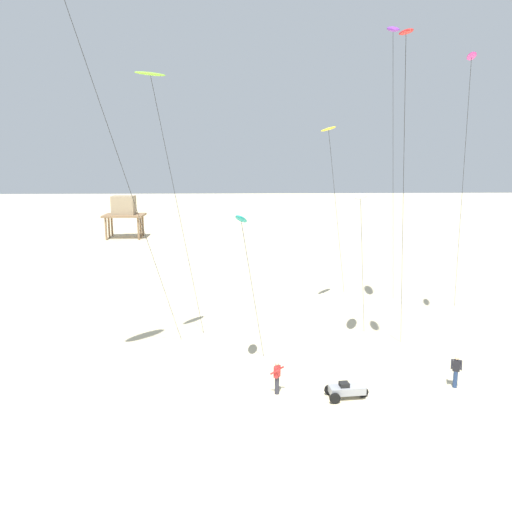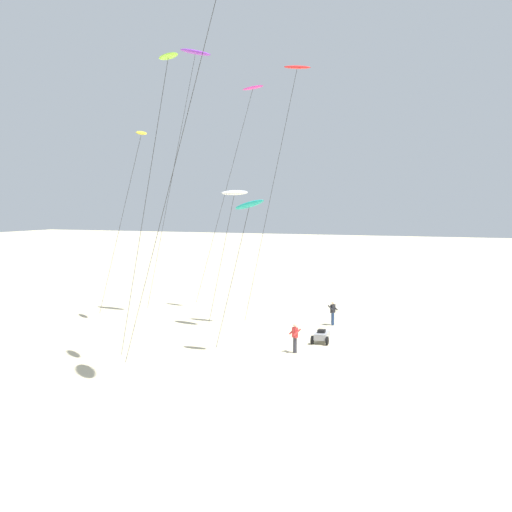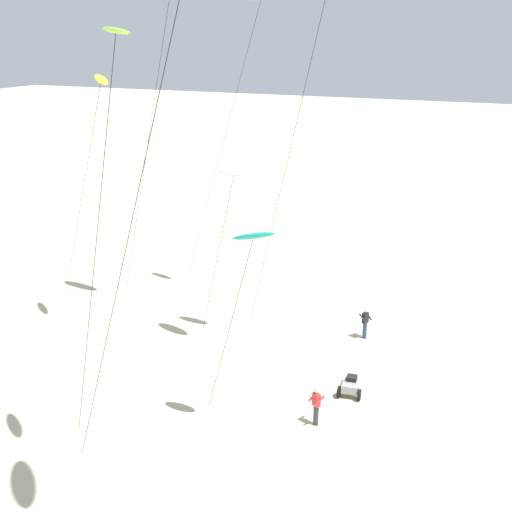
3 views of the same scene
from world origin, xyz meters
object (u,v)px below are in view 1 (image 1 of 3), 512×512
kite_teal (241,221)px  kite_flyer_nearest (277,377)px  kite_magenta (471,66)px  stilt_house (124,208)px  kite_red (406,41)px  kite_yellow (329,134)px  kite_lime (152,82)px  beach_buggy (346,390)px  kite_white (361,197)px  kite_flyer_middle (456,371)px  kite_purple (393,32)px

kite_teal → kite_flyer_nearest: (1.68, -2.10, -7.39)m
kite_magenta → stilt_house: size_ratio=2.92×
kite_magenta → kite_red: kite_red is taller
kite_yellow → kite_lime: bearing=-142.0°
beach_buggy → kite_white: bearing=73.7°
kite_teal → kite_magenta: bearing=22.6°
kite_flyer_middle → stilt_house: (-26.74, 47.33, 3.25)m
kite_purple → kite_red: size_ratio=1.13×
kite_red → kite_flyer_middle: (2.89, -1.78, -15.89)m
kite_white → kite_flyer_nearest: size_ratio=5.60×
kite_teal → kite_red: kite_red is taller
kite_teal → kite_flyer_middle: kite_teal is taller
beach_buggy → kite_purple: bearing=67.2°
kite_purple → kite_flyer_middle: (1.11, -10.03, -18.09)m
kite_purple → kite_flyer_nearest: bearing=-127.2°
kite_teal → kite_white: bearing=30.3°
kite_teal → kite_red: 11.54m
kite_red → beach_buggy: (-2.84, -2.74, -16.35)m
kite_flyer_middle → beach_buggy: size_ratio=0.80×
kite_yellow → kite_flyer_middle: kite_yellow is taller
kite_white → kite_purple: size_ratio=0.48×
kite_magenta → kite_flyer_nearest: (-11.80, -7.71, -15.70)m
kite_teal → beach_buggy: size_ratio=4.19×
kite_yellow → beach_buggy: size_ratio=6.46×
kite_teal → kite_flyer_middle: 13.11m
kite_yellow → stilt_house: kite_yellow is taller
kite_lime → kite_flyer_middle: bearing=-15.1°
kite_purple → stilt_house: size_ratio=3.34×
kite_yellow → kite_magenta: 9.68m
kite_magenta → kite_flyer_nearest: kite_magenta is taller
kite_lime → kite_teal: 8.59m
kite_yellow → kite_red: (1.63, -10.73, 3.87)m
kite_lime → kite_red: kite_red is taller
kite_purple → kite_red: (-1.78, -8.25, -2.20)m
kite_white → stilt_house: kite_white is taller
kite_lime → kite_flyer_middle: kite_lime is taller
kite_lime → kite_flyer_middle: size_ratio=9.43×
kite_flyer_nearest → kite_white: bearing=49.5°
kite_lime → beach_buggy: bearing=-28.2°
kite_flyer_middle → kite_flyer_nearest: bearing=-177.6°
kite_purple → kite_magenta: (3.90, -2.70, -2.39)m
kite_flyer_middle → beach_buggy: kite_flyer_middle is taller
stilt_house → kite_teal: bearing=-70.6°
kite_flyer_nearest → kite_teal: bearing=128.7°
kite_magenta → kite_flyer_middle: bearing=-110.8°
kite_purple → beach_buggy: kite_purple is taller
kite_magenta → kite_red: bearing=-135.6°
kite_teal → stilt_house: size_ratio=1.49×
kite_teal → kite_yellow: kite_yellow is taller
kite_white → kite_purple: kite_purple is taller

